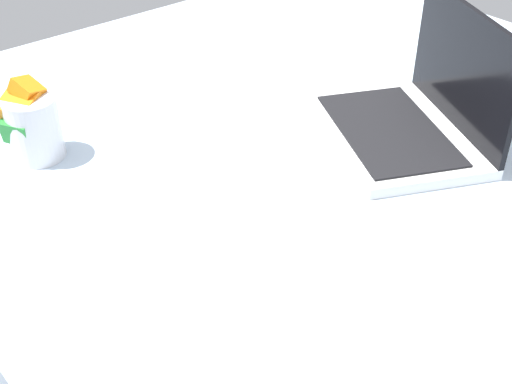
{
  "coord_description": "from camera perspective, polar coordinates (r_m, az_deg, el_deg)",
  "views": [
    {
      "loc": [
        56.45,
        -80.67,
        80.9
      ],
      "look_at": [
        -4.81,
        -29.47,
        24.0
      ],
      "focal_mm": 47.73,
      "sensor_mm": 36.0,
      "label": 1
    }
  ],
  "objects": [
    {
      "name": "snack_cup",
      "position": [
        1.2,
        -18.26,
        5.32
      ],
      "size": [
        9.29,
        10.22,
        14.25
      ],
      "color": "silver",
      "rests_on": "bed_mattress"
    },
    {
      "name": "laptop",
      "position": [
        1.24,
        13.12,
        6.29
      ],
      "size": [
        39.74,
        35.12,
        23.0
      ],
      "rotation": [
        0.0,
        0.0,
        -0.45
      ],
      "color": "silver",
      "rests_on": "bed_mattress"
    },
    {
      "name": "bed_mattress",
      "position": [
        1.22,
        12.17,
        -1.59
      ],
      "size": [
        180.0,
        140.0,
        18.0
      ],
      "primitive_type": "cube",
      "color": "silver",
      "rests_on": "ground"
    }
  ]
}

